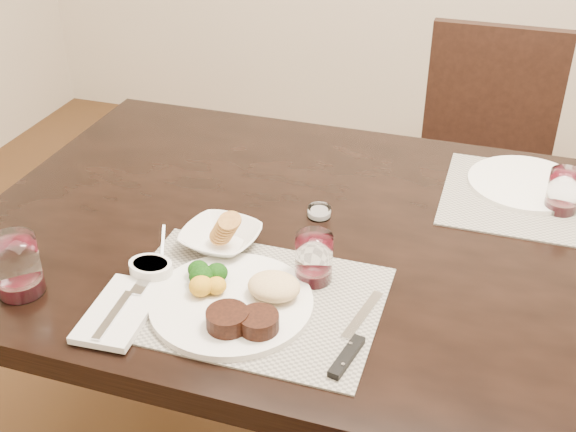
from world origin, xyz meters
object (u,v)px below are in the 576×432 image
(steak_knife, at_px, (351,346))
(wine_glass_near, at_px, (314,260))
(cracker_bowl, at_px, (221,237))
(chair_far, at_px, (483,158))
(dinner_plate, at_px, (238,301))
(far_plate, at_px, (526,184))

(steak_knife, height_order, wine_glass_near, wine_glass_near)
(cracker_bowl, bearing_deg, wine_glass_near, -13.20)
(steak_knife, distance_m, wine_glass_near, 0.20)
(chair_far, relative_size, dinner_plate, 3.12)
(wine_glass_near, bearing_deg, chair_far, 77.44)
(steak_knife, relative_size, cracker_bowl, 1.45)
(wine_glass_near, bearing_deg, dinner_plate, -129.59)
(steak_knife, xyz_separation_m, far_plate, (0.25, 0.65, 0.00))
(far_plate, bearing_deg, wine_glass_near, -126.57)
(cracker_bowl, bearing_deg, steak_knife, -33.76)
(cracker_bowl, relative_size, wine_glass_near, 1.74)
(cracker_bowl, height_order, wine_glass_near, wine_glass_near)
(dinner_plate, height_order, cracker_bowl, cracker_bowl)
(chair_far, xyz_separation_m, dinner_plate, (-0.35, -1.23, 0.27))
(steak_knife, height_order, far_plate, same)
(wine_glass_near, distance_m, far_plate, 0.61)
(dinner_plate, xyz_separation_m, wine_glass_near, (0.10, 0.12, 0.03))
(chair_far, height_order, dinner_plate, chair_far)
(steak_knife, xyz_separation_m, cracker_bowl, (-0.31, 0.21, 0.02))
(far_plate, bearing_deg, steak_knife, -111.08)
(dinner_plate, xyz_separation_m, far_plate, (0.46, 0.61, -0.01))
(chair_far, distance_m, far_plate, 0.68)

